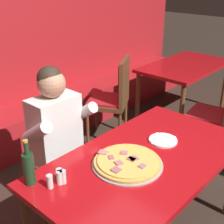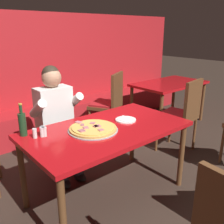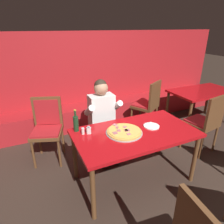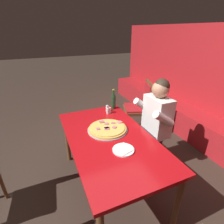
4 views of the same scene
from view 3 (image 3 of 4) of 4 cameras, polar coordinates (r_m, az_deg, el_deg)
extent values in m
plane|color=#33261E|center=(3.00, 5.95, -18.28)|extent=(24.00, 24.00, 0.00)
cube|color=#A3191E|center=(4.38, -8.19, 9.46)|extent=(6.80, 0.16, 1.90)
cube|color=#A3191E|center=(4.32, -6.40, -0.75)|extent=(6.46, 0.48, 0.46)
cylinder|color=brown|center=(2.29, -5.43, -22.26)|extent=(0.06, 0.06, 0.71)
cylinder|color=brown|center=(2.94, 22.49, -12.34)|extent=(0.06, 0.06, 0.71)
cylinder|color=brown|center=(2.84, -10.59, -12.19)|extent=(0.06, 0.06, 0.71)
cylinder|color=brown|center=(3.39, 13.58, -6.12)|extent=(0.06, 0.06, 0.71)
cube|color=#B20F14|center=(2.57, 6.62, -6.00)|extent=(1.55, 0.86, 0.04)
cylinder|color=#9E9EA3|center=(2.52, 3.49, -5.87)|extent=(0.46, 0.46, 0.01)
cylinder|color=gold|center=(2.51, 3.50, -5.59)|extent=(0.44, 0.44, 0.02)
cylinder|color=#E0B251|center=(2.51, 3.51, -5.31)|extent=(0.39, 0.39, 0.01)
cube|color=#A85B66|center=(2.43, 0.86, -6.01)|extent=(0.05, 0.06, 0.01)
cube|color=#B76670|center=(2.49, 1.93, -5.31)|extent=(0.06, 0.06, 0.01)
cube|color=#A85B66|center=(2.56, 1.46, -4.47)|extent=(0.05, 0.06, 0.01)
cube|color=#C6757A|center=(2.62, 0.89, -3.69)|extent=(0.06, 0.07, 0.01)
cube|color=#B76670|center=(2.42, 4.84, -6.31)|extent=(0.05, 0.04, 0.01)
cube|color=#B76670|center=(2.50, 4.42, -5.21)|extent=(0.07, 0.07, 0.01)
cube|color=#B76670|center=(2.50, 4.08, -5.23)|extent=(0.04, 0.06, 0.01)
cube|color=#B76670|center=(2.57, 3.68, -4.29)|extent=(0.06, 0.06, 0.01)
cylinder|color=white|center=(2.72, 11.20, -3.98)|extent=(0.21, 0.21, 0.01)
cube|color=white|center=(2.71, 11.21, -3.79)|extent=(0.19, 0.19, 0.01)
cylinder|color=#19381E|center=(2.56, -10.27, -3.33)|extent=(0.07, 0.07, 0.20)
cylinder|color=#19381E|center=(2.50, -10.49, -0.47)|extent=(0.03, 0.03, 0.08)
cylinder|color=#B29933|center=(2.48, -10.57, 0.50)|extent=(0.03, 0.03, 0.01)
cylinder|color=silver|center=(2.50, -6.88, -5.43)|extent=(0.04, 0.04, 0.07)
cylinder|color=#28231E|center=(2.51, -6.87, -5.71)|extent=(0.03, 0.03, 0.04)
cylinder|color=silver|center=(2.48, -6.93, -4.56)|extent=(0.04, 0.04, 0.01)
cylinder|color=silver|center=(2.50, -6.39, -5.43)|extent=(0.04, 0.04, 0.07)
cylinder|color=#516B33|center=(2.51, -6.38, -5.72)|extent=(0.03, 0.03, 0.04)
cylinder|color=silver|center=(2.48, -6.44, -4.56)|extent=(0.04, 0.04, 0.01)
cylinder|color=silver|center=(2.50, -8.30, -5.56)|extent=(0.04, 0.04, 0.07)
cylinder|color=#B23323|center=(2.51, -8.28, -5.85)|extent=(0.03, 0.03, 0.04)
cylinder|color=silver|center=(2.48, -8.35, -4.69)|extent=(0.04, 0.04, 0.01)
cylinder|color=silver|center=(2.52, -6.68, -5.17)|extent=(0.04, 0.04, 0.07)
cylinder|color=silver|center=(2.53, -6.66, -5.45)|extent=(0.03, 0.03, 0.04)
cylinder|color=silver|center=(2.50, -6.73, -4.30)|extent=(0.04, 0.04, 0.01)
ellipsoid|color=black|center=(3.18, -2.39, -14.29)|extent=(0.11, 0.24, 0.09)
ellipsoid|color=black|center=(3.24, 0.96, -13.40)|extent=(0.11, 0.24, 0.09)
cylinder|color=#282833|center=(3.07, -2.45, -11.56)|extent=(0.11, 0.11, 0.43)
cylinder|color=#282833|center=(3.14, 0.99, -10.69)|extent=(0.11, 0.11, 0.43)
cube|color=#282833|center=(3.03, -1.51, -5.78)|extent=(0.34, 0.40, 0.12)
cube|color=silver|center=(3.08, -3.03, 0.27)|extent=(0.38, 0.22, 0.52)
cylinder|color=silver|center=(2.91, -6.50, 0.44)|extent=(0.09, 0.30, 0.25)
cylinder|color=silver|center=(3.06, 1.32, 1.79)|extent=(0.09, 0.30, 0.25)
sphere|color=tan|center=(2.95, -3.18, 6.79)|extent=(0.21, 0.21, 0.21)
sphere|color=#2D2319|center=(2.96, -3.31, 7.52)|extent=(0.19, 0.19, 0.19)
cylinder|color=brown|center=(3.23, -21.55, -11.37)|extent=(0.04, 0.04, 0.47)
cylinder|color=brown|center=(3.14, -14.78, -11.46)|extent=(0.04, 0.04, 0.47)
cylinder|color=brown|center=(3.54, -19.96, -7.90)|extent=(0.04, 0.04, 0.47)
cylinder|color=brown|center=(3.46, -13.82, -7.88)|extent=(0.04, 0.04, 0.47)
cube|color=brown|center=(3.21, -18.09, -5.70)|extent=(0.56, 0.56, 0.05)
cube|color=#A3191E|center=(3.19, -18.18, -5.07)|extent=(0.52, 0.52, 0.03)
cube|color=brown|center=(3.27, -17.96, 0.10)|extent=(0.43, 0.19, 0.48)
cube|color=#A3191E|center=(3.25, -18.05, -0.08)|extent=(0.35, 0.14, 0.41)
cylinder|color=brown|center=(3.96, 22.69, -4.73)|extent=(0.04, 0.04, 0.48)
cylinder|color=brown|center=(3.68, 19.28, -6.40)|extent=(0.04, 0.04, 0.48)
cylinder|color=brown|center=(3.80, 27.34, -6.84)|extent=(0.04, 0.04, 0.48)
cylinder|color=brown|center=(3.51, 24.15, -8.80)|extent=(0.04, 0.04, 0.48)
cube|color=brown|center=(3.62, 24.04, -2.99)|extent=(0.50, 0.50, 0.05)
cube|color=#A3191E|center=(3.60, 24.14, -2.42)|extent=(0.46, 0.46, 0.03)
cube|color=brown|center=(3.42, 27.52, -0.05)|extent=(0.44, 0.11, 0.50)
cube|color=#A3191E|center=(3.43, 27.17, 0.09)|extent=(0.36, 0.08, 0.42)
cylinder|color=brown|center=(4.45, 8.03, -0.09)|extent=(0.04, 0.04, 0.46)
cylinder|color=brown|center=(4.15, 5.54, -1.79)|extent=(0.04, 0.04, 0.46)
cylinder|color=brown|center=(4.31, 12.48, -1.26)|extent=(0.04, 0.04, 0.46)
cylinder|color=brown|center=(3.99, 10.25, -3.13)|extent=(0.04, 0.04, 0.46)
cube|color=brown|center=(4.12, 9.30, 1.68)|extent=(0.60, 0.60, 0.05)
cube|color=#A3191E|center=(4.11, 9.33, 2.20)|extent=(0.55, 0.55, 0.03)
cube|color=brown|center=(3.95, 12.15, 4.79)|extent=(0.40, 0.25, 0.51)
cube|color=#A3191E|center=(3.96, 11.82, 4.87)|extent=(0.33, 0.20, 0.43)
cylinder|color=brown|center=(4.07, 21.18, -1.91)|extent=(0.06, 0.06, 0.71)
cylinder|color=brown|center=(4.50, 15.45, 1.27)|extent=(0.06, 0.06, 0.71)
cylinder|color=brown|center=(5.32, 25.55, 3.23)|extent=(0.06, 0.06, 0.71)
cube|color=#B20F14|center=(4.57, 24.41, 5.36)|extent=(1.32, 0.77, 0.04)
camera|label=1|loc=(0.92, -42.60, 12.39)|focal=50.00mm
camera|label=2|loc=(0.45, -47.23, -39.55)|focal=40.00mm
camera|label=4|loc=(2.97, 40.89, 14.46)|focal=28.00mm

